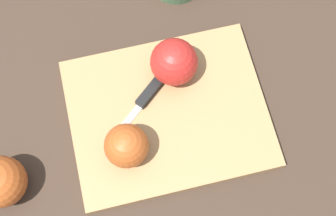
{
  "coord_description": "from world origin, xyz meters",
  "views": [
    {
      "loc": [
        0.03,
        0.27,
        0.81
      ],
      "look_at": [
        0.0,
        0.0,
        0.04
      ],
      "focal_mm": 50.0,
      "sensor_mm": 36.0,
      "label": 1
    }
  ],
  "objects": [
    {
      "name": "ground_plane",
      "position": [
        0.0,
        0.0,
        0.0
      ],
      "size": [
        4.0,
        4.0,
        0.0
      ],
      "primitive_type": "plane",
      "color": "#38281E"
    },
    {
      "name": "cutting_board",
      "position": [
        0.0,
        0.0,
        0.01
      ],
      "size": [
        0.38,
        0.32,
        0.02
      ],
      "color": "#A37A4C",
      "rests_on": "ground_plane"
    },
    {
      "name": "apple_half_left",
      "position": [
        -0.02,
        -0.08,
        0.06
      ],
      "size": [
        0.08,
        0.08,
        0.08
      ],
      "rotation": [
        0.0,
        0.0,
        0.89
      ],
      "color": "red",
      "rests_on": "cutting_board"
    },
    {
      "name": "apple_half_right",
      "position": [
        0.08,
        0.06,
        0.06
      ],
      "size": [
        0.08,
        0.08,
        0.08
      ],
      "rotation": [
        0.0,
        0.0,
        4.74
      ],
      "color": "#AD4C1E",
      "rests_on": "cutting_board"
    },
    {
      "name": "knife",
      "position": [
        0.03,
        -0.03,
        0.03
      ],
      "size": [
        0.12,
        0.13,
        0.02
      ],
      "rotation": [
        0.0,
        0.0,
        0.82
      ],
      "color": "silver",
      "rests_on": "cutting_board"
    },
    {
      "name": "apple_whole",
      "position": [
        0.29,
        0.1,
        0.04
      ],
      "size": [
        0.09,
        0.09,
        0.1
      ],
      "color": "#AD4C1E",
      "rests_on": "ground_plane"
    }
  ]
}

